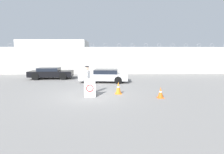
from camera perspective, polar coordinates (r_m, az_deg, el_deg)
The scene contains 9 objects.
ground_plane at distance 11.18m, azimuth -7.07°, elevation -5.82°, with size 90.00×90.00×0.00m, color gray.
perimeter_wall at distance 22.01m, azimuth -4.27°, elevation 5.37°, with size 36.00×0.30×3.82m.
building_block at distance 27.62m, azimuth -17.75°, elevation 6.59°, with size 9.27×5.75×4.42m.
barricade_sign at distance 10.67m, azimuth -7.27°, elevation -3.48°, with size 0.75×0.78×1.10m.
security_guard at distance 11.12m, azimuth -8.14°, elevation -0.54°, with size 0.52×0.63×1.82m.
traffic_cone_near at distance 10.70m, azimuth 15.57°, elevation -4.92°, with size 0.38×0.38×0.65m.
traffic_cone_mid at distance 11.31m, azimuth 2.09°, elevation -3.56°, with size 0.43×0.43×0.80m.
parked_car_front_coupe at distance 19.00m, azimuth -19.30°, elevation 1.29°, with size 4.38×2.08×1.15m.
parked_car_rear_sedan at distance 15.91m, azimuth -2.55°, elevation 0.49°, with size 4.43×2.27×1.16m.
Camera 1 is at (1.11, -10.81, 2.63)m, focal length 28.00 mm.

